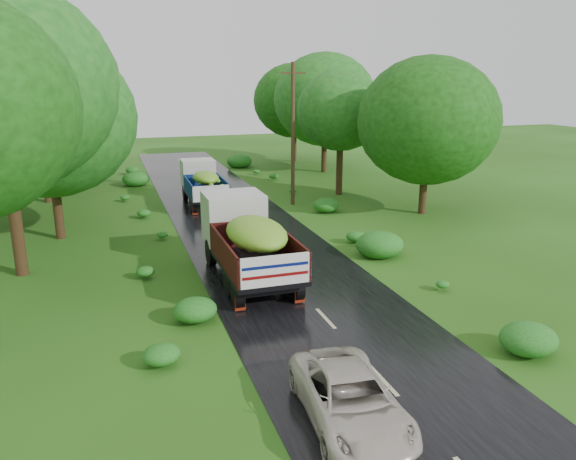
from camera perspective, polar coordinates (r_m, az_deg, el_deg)
name	(u,v)px	position (r m, az deg, el deg)	size (l,w,h in m)	color
ground	(383,381)	(15.30, 9.62, -14.86)	(120.00, 120.00, 0.00)	#21460F
road	(315,307)	(19.36, 2.73, -7.81)	(6.50, 80.00, 0.02)	black
road_lines	(305,296)	(20.21, 1.72, -6.71)	(0.12, 69.60, 0.00)	#BFB78C
truck_near	(246,236)	(21.63, -4.27, -0.64)	(2.52, 6.97, 2.92)	black
truck_far	(203,182)	(34.33, -8.67, 4.89)	(2.16, 5.90, 2.47)	black
car	(350,399)	(13.29, 6.34, -16.71)	(1.99, 4.31, 1.20)	beige
utility_pole	(293,133)	(33.47, 0.50, 9.80)	(1.46, 0.34, 8.33)	#382616
trees_left	(24,91)	(33.80, -25.24, 12.69)	(6.53, 33.62, 9.54)	black
trees_right	(340,107)	(41.12, 5.30, 12.35)	(6.08, 24.51, 7.51)	black
shrubs	(249,230)	(27.36, -3.95, 0.02)	(11.90, 44.00, 0.70)	#145518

